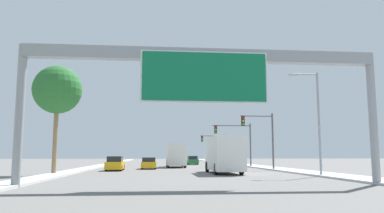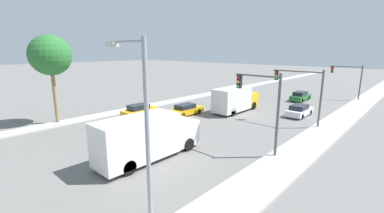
% 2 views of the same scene
% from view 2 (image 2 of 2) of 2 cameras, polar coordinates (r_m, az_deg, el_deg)
% --- Properties ---
extents(sidewalk_right, '(3.00, 120.00, 0.15)m').
position_cam_2_polar(sidewalk_right, '(40.78, 32.38, -0.50)').
color(sidewalk_right, '#BABABA').
rests_on(sidewalk_right, ground).
extents(median_strip_left, '(2.00, 120.00, 0.15)m').
position_cam_2_polar(median_strip_left, '(49.36, 6.55, 3.32)').
color(median_strip_left, '#BABABA').
rests_on(median_strip_left, ground).
extents(car_far_right, '(1.70, 4.49, 1.52)m').
position_cam_2_polar(car_far_right, '(31.37, -11.54, -0.96)').
color(car_far_right, gold).
rests_on(car_far_right, ground).
extents(car_far_center, '(1.73, 4.55, 1.36)m').
position_cam_2_polar(car_far_center, '(31.63, -1.28, -0.72)').
color(car_far_center, gold).
rests_on(car_far_center, ground).
extents(car_mid_left, '(1.82, 4.50, 1.40)m').
position_cam_2_polar(car_mid_left, '(33.72, 22.76, -0.84)').
color(car_mid_left, silver).
rests_on(car_mid_left, ground).
extents(car_far_left, '(1.74, 4.65, 1.46)m').
position_cam_2_polar(car_far_left, '(44.00, 22.93, 2.10)').
color(car_far_left, '#1E662D').
rests_on(car_far_left, ground).
extents(truck_box_primary, '(2.46, 7.56, 3.18)m').
position_cam_2_polar(truck_box_primary, '(33.48, 9.53, 1.55)').
color(truck_box_primary, yellow).
rests_on(truck_box_primary, ground).
extents(truck_box_secondary, '(2.45, 8.38, 3.31)m').
position_cam_2_polar(truck_box_secondary, '(18.96, -10.03, -6.77)').
color(truck_box_secondary, white).
rests_on(truck_box_secondary, ground).
extents(traffic_light_near_intersection, '(3.74, 0.32, 6.28)m').
position_cam_2_polar(traffic_light_near_intersection, '(19.88, 15.71, 1.30)').
color(traffic_light_near_intersection, '#4C4C4F').
rests_on(traffic_light_near_intersection, ground).
extents(traffic_light_mid_block, '(5.35, 0.32, 5.96)m').
position_cam_2_polar(traffic_light_mid_block, '(29.27, 23.59, 4.04)').
color(traffic_light_mid_block, '#4C4C4F').
rests_on(traffic_light_mid_block, ground).
extents(traffic_light_far_intersection, '(4.72, 0.32, 5.52)m').
position_cam_2_polar(traffic_light_far_intersection, '(48.53, 31.64, 5.81)').
color(traffic_light_far_intersection, '#4C4C4F').
rests_on(traffic_light_far_intersection, ground).
extents(palm_tree_background, '(4.20, 4.20, 9.44)m').
position_cam_2_polar(palm_tree_background, '(30.83, -28.97, 9.87)').
color(palm_tree_background, '#8C704C').
rests_on(palm_tree_background, ground).
extents(street_lamp_right, '(2.48, 0.28, 8.34)m').
position_cam_2_polar(street_lamp_right, '(10.07, -10.97, -4.78)').
color(street_lamp_right, gray).
rests_on(street_lamp_right, ground).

